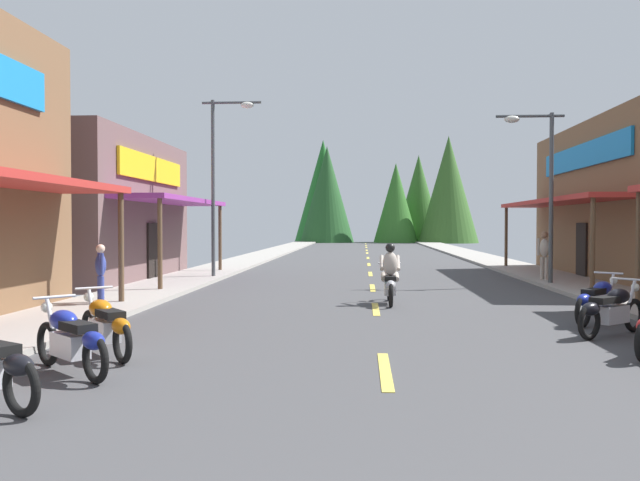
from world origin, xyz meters
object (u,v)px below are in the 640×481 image
Objects in this scene: motorcycle_parked_left_2 at (105,325)px; pedestrian_browsing at (544,253)px; streetlamp_left at (222,164)px; motorcycle_parked_right_4 at (612,310)px; motorcycle_parked_right_5 at (598,300)px; pedestrian_by_shop at (101,272)px; rider_cruising_lead at (390,279)px; streetlamp_right at (540,172)px; motorcycle_parked_left_1 at (71,339)px.

motorcycle_parked_left_2 is 0.94× the size of pedestrian_browsing.
motorcycle_parked_right_4 is at bearing -50.64° from streetlamp_left.
pedestrian_by_shop reaches higher than motorcycle_parked_right_5.
motorcycle_parked_right_5 is 5.15m from rider_cruising_lead.
rider_cruising_lead is at bearing 90.01° from motorcycle_parked_right_4.
rider_cruising_lead is (-3.84, 4.59, 0.17)m from motorcycle_parked_right_4.
motorcycle_parked_right_4 is at bearing -114.98° from motorcycle_parked_left_2.
streetlamp_right reaches higher than motorcycle_parked_right_5.
motorcycle_parked_left_1 is at bearing 151.24° from rider_cruising_lead.
streetlamp_left is 9.36m from pedestrian_by_shop.
streetlamp_right is (11.06, -2.08, -0.53)m from streetlamp_left.
motorcycle_parked_left_2 is 1.08× the size of pedestrian_by_shop.
pedestrian_browsing is (10.28, 14.74, 0.56)m from motorcycle_parked_left_1.
pedestrian_browsing is at bearing 2.33° from pedestrian_by_shop.
streetlamp_left is 14.84m from motorcycle_parked_left_2.
motorcycle_parked_right_4 is 0.95× the size of pedestrian_browsing.
rider_cruising_lead is at bearing 94.58° from motorcycle_parked_right_5.
rider_cruising_lead is 7.17m from pedestrian_by_shop.
rider_cruising_lead reaches higher than motorcycle_parked_right_4.
streetlamp_left is 3.93× the size of motorcycle_parked_left_2.
motorcycle_parked_left_1 is 9.46m from rider_cruising_lead.
pedestrian_by_shop reaches higher than motorcycle_parked_left_2.
pedestrian_by_shop reaches higher than motorcycle_parked_right_4.
motorcycle_parked_left_1 is at bearing -85.30° from streetlamp_left.
streetlamp_left is at bearing -43.47° from motorcycle_parked_left_1.
streetlamp_left is 3.97× the size of motorcycle_parked_right_5.
motorcycle_parked_right_5 is 1.01× the size of motorcycle_parked_left_1.
motorcycle_parked_left_1 is at bearing 15.13° from pedestrian_browsing.
motorcycle_parked_right_4 is 1.01× the size of motorcycle_parked_left_2.
streetlamp_right reaches higher than motorcycle_parked_left_1.
rider_cruising_lead is (5.93, -7.32, -3.65)m from streetlamp_left.
streetlamp_left reaches higher than motorcycle_parked_left_1.
pedestrian_by_shop is (-2.37, 5.63, 0.41)m from motorcycle_parked_left_2.
motorcycle_parked_right_4 is 0.80× the size of rider_cruising_lead.
motorcycle_parked_left_2 is at bearing 146.85° from rider_cruising_lead.
pedestrian_by_shop is (-1.11, -8.65, -3.40)m from streetlamp_left.
motorcycle_parked_right_5 is at bearing 41.09° from pedestrian_browsing.
streetlamp_left is 12.04m from pedestrian_browsing.
pedestrian_by_shop is at bearing 122.43° from motorcycle_parked_right_5.
motorcycle_parked_right_5 is 10.18m from motorcycle_parked_left_1.
rider_cruising_lead reaches higher than pedestrian_by_shop.
streetlamp_right is at bearing -79.32° from motorcycle_parked_left_2.
motorcycle_parked_left_1 is (-9.78, -13.47, -3.29)m from streetlamp_right.
motorcycle_parked_left_1 is at bearing 163.32° from motorcycle_parked_right_4.
motorcycle_parked_left_2 is at bearing -128.76° from streetlamp_right.
pedestrian_by_shop is at bearing -97.34° from streetlamp_left.
streetlamp_right is at bearing -84.14° from motorcycle_parked_left_1.
motorcycle_parked_left_2 is at bearing -96.61° from pedestrian_by_shop.
rider_cruising_lead is at bearing -77.64° from motorcycle_parked_left_1.
pedestrian_by_shop is at bearing 101.45° from rider_cruising_lead.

